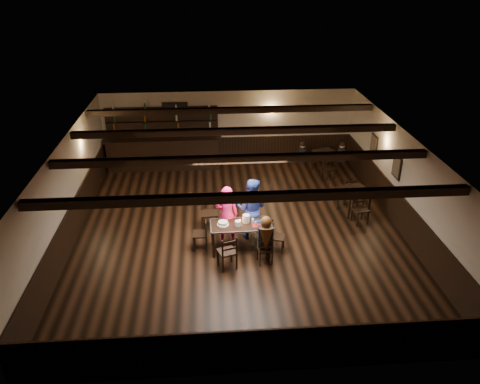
{
  "coord_description": "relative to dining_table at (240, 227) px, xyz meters",
  "views": [
    {
      "loc": [
        -0.84,
        -11.18,
        6.8
      ],
      "look_at": [
        0.03,
        0.2,
        1.13
      ],
      "focal_mm": 35.0,
      "sensor_mm": 36.0,
      "label": 1
    }
  ],
  "objects": [
    {
      "name": "ground",
      "position": [
        0.06,
        0.88,
        -0.67
      ],
      "size": [
        10.0,
        10.0,
        0.0
      ],
      "primitive_type": "plane",
      "color": "black",
      "rests_on": "ground"
    },
    {
      "name": "back_table_a",
      "position": [
        3.54,
        1.75,
        -0.02
      ],
      "size": [
        0.97,
        0.97,
        0.75
      ],
      "color": "black",
      "rests_on": "ground"
    },
    {
      "name": "chair_near_right",
      "position": [
        0.59,
        -0.71,
        -0.21
      ],
      "size": [
        0.39,
        0.38,
        0.77
      ],
      "color": "black",
      "rests_on": "ground"
    },
    {
      "name": "chair_end_left",
      "position": [
        -0.95,
        0.14,
        -0.17
      ],
      "size": [
        0.38,
        0.4,
        0.85
      ],
      "color": "black",
      "rests_on": "ground"
    },
    {
      "name": "cake",
      "position": [
        -0.42,
        0.0,
        0.13
      ],
      "size": [
        0.3,
        0.3,
        0.1
      ],
      "color": "white",
      "rests_on": "dining_table"
    },
    {
      "name": "pepper_shaker",
      "position": [
        0.43,
        -0.06,
        0.13
      ],
      "size": [
        0.04,
        0.04,
        0.09
      ],
      "primitive_type": "cylinder",
      "color": "#A5A8AD",
      "rests_on": "dining_table"
    },
    {
      "name": "chair_near_left",
      "position": [
        -0.34,
        -0.85,
        -0.14
      ],
      "size": [
        0.52,
        0.51,
        0.9
      ],
      "color": "black",
      "rests_on": "ground"
    },
    {
      "name": "tea_light",
      "position": [
        0.02,
        0.15,
        0.11
      ],
      "size": [
        0.05,
        0.05,
        0.06
      ],
      "color": "#A5A8AD",
      "rests_on": "dining_table"
    },
    {
      "name": "dining_table",
      "position": [
        0.0,
        0.0,
        0.0
      ],
      "size": [
        1.51,
        0.78,
        0.75
      ],
      "color": "black",
      "rests_on": "ground"
    },
    {
      "name": "plate_stack_b",
      "position": [
        0.18,
        0.09,
        0.19
      ],
      "size": [
        0.18,
        0.18,
        0.21
      ],
      "primitive_type": "cylinder",
      "color": "white",
      "rests_on": "dining_table"
    },
    {
      "name": "menu_red",
      "position": [
        0.48,
        -0.08,
        0.09
      ],
      "size": [
        0.34,
        0.25,
        0.0
      ],
      "primitive_type": "cube",
      "rotation": [
        0.0,
        0.0,
        0.05
      ],
      "color": "maroon",
      "rests_on": "dining_table"
    },
    {
      "name": "woman_pink",
      "position": [
        -0.3,
        0.41,
        0.15
      ],
      "size": [
        0.61,
        0.41,
        1.64
      ],
      "primitive_type": "imported",
      "rotation": [
        0.0,
        0.0,
        3.11
      ],
      "color": "#FF2FA3",
      "rests_on": "ground"
    },
    {
      "name": "menu_blue",
      "position": [
        0.53,
        0.09,
        0.09
      ],
      "size": [
        0.32,
        0.26,
        0.0
      ],
      "primitive_type": "cube",
      "rotation": [
        0.0,
        0.0,
        -0.29
      ],
      "color": "#0F244F",
      "rests_on": "dining_table"
    },
    {
      "name": "bg_patron_right",
      "position": [
        3.94,
        4.66,
        0.13
      ],
      "size": [
        0.26,
        0.36,
        0.67
      ],
      "color": "black",
      "rests_on": "ground"
    },
    {
      "name": "salt_shaker",
      "position": [
        0.4,
        -0.06,
        0.13
      ],
      "size": [
        0.04,
        0.04,
        0.09
      ],
      "primitive_type": "cylinder",
      "color": "silver",
      "rests_on": "dining_table"
    },
    {
      "name": "back_table_b",
      "position": [
        3.4,
        4.79,
        -0.02
      ],
      "size": [
        0.97,
        0.97,
        0.75
      ],
      "color": "black",
      "rests_on": "ground"
    },
    {
      "name": "man_blue",
      "position": [
        0.36,
        0.6,
        0.2
      ],
      "size": [
        1.0,
        0.88,
        1.72
      ],
      "primitive_type": "imported",
      "rotation": [
        0.0,
        0.0,
        2.83
      ],
      "color": "navy",
      "rests_on": "ground"
    },
    {
      "name": "drink_glass",
      "position": [
        0.35,
        0.08,
        0.14
      ],
      "size": [
        0.06,
        0.06,
        0.1
      ],
      "primitive_type": "cylinder",
      "color": "silver",
      "rests_on": "dining_table"
    },
    {
      "name": "seated_person",
      "position": [
        0.58,
        -0.66,
        0.2
      ],
      "size": [
        0.36,
        0.55,
        0.89
      ],
      "color": "black",
      "rests_on": "ground"
    },
    {
      "name": "bar_counter",
      "position": [
        -2.31,
        5.6,
        0.06
      ],
      "size": [
        4.15,
        0.7,
        2.2
      ],
      "color": "black",
      "rests_on": "ground"
    },
    {
      "name": "chair_far_pushed",
      "position": [
        -0.76,
        1.17,
        -0.08
      ],
      "size": [
        0.49,
        0.47,
        1.01
      ],
      "color": "black",
      "rests_on": "ground"
    },
    {
      "name": "chair_end_right",
      "position": [
        0.9,
        -0.11,
        -0.19
      ],
      "size": [
        0.46,
        0.47,
        0.82
      ],
      "color": "black",
      "rests_on": "ground"
    },
    {
      "name": "plate_stack_a",
      "position": [
        -0.05,
        -0.08,
        0.16
      ],
      "size": [
        0.15,
        0.15,
        0.14
      ],
      "primitive_type": "cylinder",
      "color": "white",
      "rests_on": "dining_table"
    },
    {
      "name": "room_shell",
      "position": [
        0.07,
        0.92,
        1.08
      ],
      "size": [
        9.02,
        10.02,
        2.71
      ],
      "color": "beige",
      "rests_on": "ground"
    },
    {
      "name": "bg_patron_left",
      "position": [
        2.55,
        4.71,
        0.15
      ],
      "size": [
        0.29,
        0.38,
        0.7
      ],
      "color": "black",
      "rests_on": "ground"
    }
  ]
}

